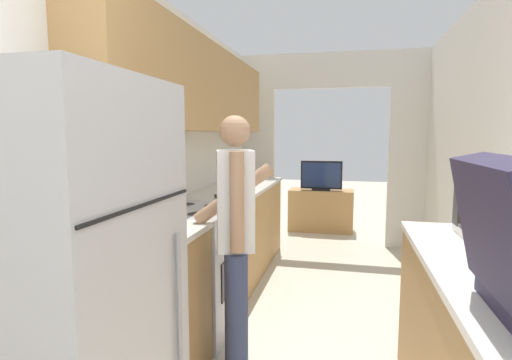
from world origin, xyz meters
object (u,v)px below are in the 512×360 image
microwave (501,212)px  knife (219,196)px  tv_cabinet (321,210)px  refrigerator (65,293)px  person (236,241)px  range_oven (192,268)px  television (321,176)px

microwave → knife: bearing=149.3°
tv_cabinet → refrigerator: bearing=-98.3°
person → knife: (-0.47, 1.10, 0.09)m
range_oven → knife: size_ratio=3.19×
range_oven → tv_cabinet: 3.41m
television → tv_cabinet: bearing=90.0°
person → refrigerator: bearing=134.4°
knife → refrigerator: bearing=-115.2°
person → microwave: (1.40, -0.01, 0.24)m
refrigerator → microwave: bearing=26.2°
microwave → knife: microwave is taller
microwave → tv_cabinet: bearing=106.6°
range_oven → television: (0.74, 3.28, 0.38)m
range_oven → microwave: microwave is taller
microwave → television: 3.96m
range_oven → knife: range_oven is taller
person → tv_cabinet: bearing=-23.6°
refrigerator → knife: 2.01m
refrigerator → person: bearing=64.3°
television → range_oven: bearing=-102.6°
television → knife: television is taller
refrigerator → television: size_ratio=2.73×
microwave → television: size_ratio=0.84×
range_oven → microwave: (1.88, -0.51, 0.61)m
microwave → tv_cabinet: size_ratio=0.54×
range_oven → person: 0.79m
range_oven → tv_cabinet: range_oven is taller
range_oven → person: person is taller
microwave → television: bearing=106.8°
tv_cabinet → knife: knife is taller
tv_cabinet → range_oven: bearing=-102.5°
tv_cabinet → television: size_ratio=1.56×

